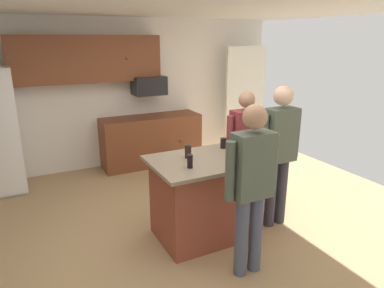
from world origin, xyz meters
The scene contains 14 objects.
floor centered at (0.00, 0.00, 0.00)m, with size 7.04×7.04×0.00m, color tan.
ceiling centered at (0.00, 0.00, 2.60)m, with size 7.04×7.04×0.00m, color white.
back_wall centered at (0.00, 2.80, 1.30)m, with size 6.40×0.10×2.60m, color white.
french_door_window_panel centered at (2.60, 2.40, 1.10)m, with size 0.90×0.06×2.00m, color white.
cabinet_run_upper centered at (-0.40, 2.60, 1.93)m, with size 2.40×0.38×0.75m.
cabinet_run_lower centered at (0.60, 2.48, 0.45)m, with size 1.80×0.63×0.90m.
microwave_over_range centered at (0.60, 2.50, 1.45)m, with size 0.56×0.40×0.32m, color black.
kitchen_island centered at (0.28, -0.13, 0.48)m, with size 1.19×0.90×0.95m.
person_elder_center centered at (1.11, 0.26, 0.92)m, with size 0.57×0.22×1.61m.
person_guest_left centered at (1.20, -0.30, 1.01)m, with size 0.57×0.23×1.74m.
person_guest_right centered at (0.35, -0.93, 0.98)m, with size 0.57×0.22×1.70m.
glass_stout_tall centered at (0.14, -0.01, 1.03)m, with size 0.07×0.07×0.15m.
glass_pilsner centered at (0.02, -0.30, 1.02)m, with size 0.06×0.06×0.14m.
glass_short_whisky centered at (0.69, 0.13, 1.02)m, with size 0.07×0.07×0.13m.
Camera 1 is at (-1.49, -3.34, 2.25)m, focal length 32.46 mm.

